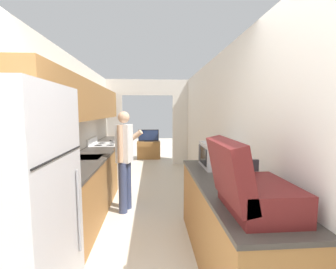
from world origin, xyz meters
TOP-DOWN VIEW (x-y plane):
  - wall_left at (-1.13, 2.62)m, footprint 0.38×7.97m
  - wall_right at (1.21, 2.19)m, footprint 0.06×7.97m
  - wall_far_with_doorway at (0.00, 5.60)m, footprint 2.77×0.06m
  - counter_left at (-0.88, 3.06)m, footprint 0.62×4.35m
  - counter_right at (0.88, 1.13)m, footprint 0.62×2.08m
  - refrigerator at (-0.85, 0.60)m, footprint 0.69×0.84m
  - range_oven at (-0.88, 3.88)m, footprint 0.66×0.76m
  - person at (-0.31, 2.51)m, footprint 0.51×0.44m
  - suitcase at (0.80, 0.49)m, footprint 0.54×0.60m
  - microwave at (0.96, 1.75)m, footprint 0.41×0.50m
  - book_stack at (0.90, 1.14)m, footprint 0.25×0.31m
  - tv_cabinet at (0.01, 6.48)m, footprint 0.76×0.42m
  - television at (0.01, 6.44)m, footprint 0.67×0.16m
  - knife at (-0.83, 4.38)m, footprint 0.18×0.31m

SIDE VIEW (x-z plane):
  - tv_cabinet at x=0.01m, z-range 0.00..0.58m
  - counter_right at x=0.88m, z-range 0.00..0.88m
  - counter_left at x=-0.88m, z-range 0.00..0.88m
  - range_oven at x=-0.88m, z-range -0.06..0.96m
  - television at x=0.01m, z-range 0.58..0.98m
  - person at x=-0.31m, z-range 0.05..1.64m
  - knife at x=-0.83m, z-range 0.88..0.90m
  - refrigerator at x=-0.85m, z-range 0.00..1.79m
  - book_stack at x=0.90m, z-range 0.88..0.98m
  - microwave at x=0.96m, z-range 0.88..1.19m
  - suitcase at x=0.80m, z-range 0.80..1.32m
  - wall_right at x=1.21m, z-range 0.00..2.50m
  - wall_far_with_doorway at x=0.00m, z-range 0.17..2.67m
  - wall_left at x=-1.13m, z-range 0.22..2.72m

